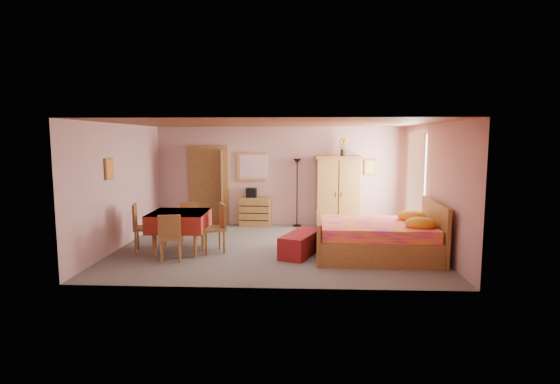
{
  "coord_description": "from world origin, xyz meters",
  "views": [
    {
      "loc": [
        0.53,
        -8.98,
        2.29
      ],
      "look_at": [
        0.1,
        0.3,
        1.15
      ],
      "focal_mm": 28.0,
      "sensor_mm": 36.0,
      "label": 1
    }
  ],
  "objects_px": {
    "floor_lamp": "(297,193)",
    "bed": "(376,228)",
    "stereo": "(251,193)",
    "chair_south": "(170,237)",
    "wardrobe": "(337,192)",
    "chair_west": "(146,227)",
    "sunflower_vase": "(343,147)",
    "chair_east": "(213,228)",
    "wall_mirror": "(256,167)",
    "chair_north": "(189,224)",
    "dining_table": "(180,232)",
    "bench": "(301,243)",
    "chest_of_drawers": "(255,212)"
  },
  "relations": [
    {
      "from": "wardrobe",
      "to": "chair_south",
      "type": "distance_m",
      "value": 4.73
    },
    {
      "from": "chair_east",
      "to": "wall_mirror",
      "type": "bearing_deg",
      "value": -35.66
    },
    {
      "from": "chair_west",
      "to": "bench",
      "type": "bearing_deg",
      "value": 74.52
    },
    {
      "from": "floor_lamp",
      "to": "chair_east",
      "type": "distance_m",
      "value": 3.24
    },
    {
      "from": "bench",
      "to": "chair_east",
      "type": "xyz_separation_m",
      "value": [
        -1.79,
        0.06,
        0.28
      ]
    },
    {
      "from": "chair_east",
      "to": "chair_west",
      "type": "bearing_deg",
      "value": 63.96
    },
    {
      "from": "chair_north",
      "to": "chest_of_drawers",
      "type": "bearing_deg",
      "value": -131.92
    },
    {
      "from": "stereo",
      "to": "chair_north",
      "type": "xyz_separation_m",
      "value": [
        -1.14,
        -2.02,
        -0.44
      ]
    },
    {
      "from": "wall_mirror",
      "to": "sunflower_vase",
      "type": "height_order",
      "value": "sunflower_vase"
    },
    {
      "from": "stereo",
      "to": "wardrobe",
      "type": "bearing_deg",
      "value": -2.82
    },
    {
      "from": "chair_west",
      "to": "dining_table",
      "type": "bearing_deg",
      "value": 73.94
    },
    {
      "from": "dining_table",
      "to": "chair_west",
      "type": "bearing_deg",
      "value": 177.65
    },
    {
      "from": "chest_of_drawers",
      "to": "floor_lamp",
      "type": "xyz_separation_m",
      "value": [
        1.1,
        0.04,
        0.51
      ]
    },
    {
      "from": "wardrobe",
      "to": "sunflower_vase",
      "type": "distance_m",
      "value": 1.16
    },
    {
      "from": "bed",
      "to": "chair_south",
      "type": "bearing_deg",
      "value": -170.4
    },
    {
      "from": "sunflower_vase",
      "to": "dining_table",
      "type": "xyz_separation_m",
      "value": [
        -3.52,
        -2.62,
        -1.67
      ]
    },
    {
      "from": "dining_table",
      "to": "bench",
      "type": "bearing_deg",
      "value": -1.6
    },
    {
      "from": "wall_mirror",
      "to": "chair_north",
      "type": "distance_m",
      "value": 2.76
    },
    {
      "from": "chair_east",
      "to": "stereo",
      "type": "bearing_deg",
      "value": -34.4
    },
    {
      "from": "bench",
      "to": "stereo",
      "type": "bearing_deg",
      "value": 115.12
    },
    {
      "from": "wall_mirror",
      "to": "chair_west",
      "type": "height_order",
      "value": "wall_mirror"
    },
    {
      "from": "sunflower_vase",
      "to": "stereo",
      "type": "bearing_deg",
      "value": 177.38
    },
    {
      "from": "chair_south",
      "to": "chair_east",
      "type": "xyz_separation_m",
      "value": [
        0.68,
        0.64,
        0.04
      ]
    },
    {
      "from": "wardrobe",
      "to": "chair_east",
      "type": "bearing_deg",
      "value": -138.87
    },
    {
      "from": "wardrobe",
      "to": "bench",
      "type": "xyz_separation_m",
      "value": [
        -0.93,
        -2.68,
        -0.71
      ]
    },
    {
      "from": "chair_west",
      "to": "wall_mirror",
      "type": "bearing_deg",
      "value": 131.92
    },
    {
      "from": "chair_east",
      "to": "bench",
      "type": "bearing_deg",
      "value": -116.5
    },
    {
      "from": "stereo",
      "to": "wall_mirror",
      "type": "bearing_deg",
      "value": 61.4
    },
    {
      "from": "floor_lamp",
      "to": "sunflower_vase",
      "type": "bearing_deg",
      "value": -5.97
    },
    {
      "from": "chair_south",
      "to": "wall_mirror",
      "type": "bearing_deg",
      "value": 57.29
    },
    {
      "from": "wardrobe",
      "to": "chair_west",
      "type": "bearing_deg",
      "value": -150.71
    },
    {
      "from": "wall_mirror",
      "to": "wardrobe",
      "type": "distance_m",
      "value": 2.25
    },
    {
      "from": "bed",
      "to": "chair_south",
      "type": "distance_m",
      "value": 3.95
    },
    {
      "from": "wall_mirror",
      "to": "chair_east",
      "type": "xyz_separation_m",
      "value": [
        -0.57,
        -2.91,
        -1.06
      ]
    },
    {
      "from": "chest_of_drawers",
      "to": "chair_south",
      "type": "height_order",
      "value": "chair_south"
    },
    {
      "from": "chair_north",
      "to": "chair_west",
      "type": "xyz_separation_m",
      "value": [
        -0.73,
        -0.67,
        0.05
      ]
    },
    {
      "from": "floor_lamp",
      "to": "bed",
      "type": "xyz_separation_m",
      "value": [
        1.56,
        -2.86,
        -0.34
      ]
    },
    {
      "from": "wall_mirror",
      "to": "bed",
      "type": "height_order",
      "value": "wall_mirror"
    },
    {
      "from": "chest_of_drawers",
      "to": "chair_east",
      "type": "height_order",
      "value": "chair_east"
    },
    {
      "from": "wall_mirror",
      "to": "wardrobe",
      "type": "xyz_separation_m",
      "value": [
        2.14,
        -0.29,
        -0.62
      ]
    },
    {
      "from": "bed",
      "to": "chair_south",
      "type": "relative_size",
      "value": 2.59
    },
    {
      "from": "bed",
      "to": "stereo",
      "type": "bearing_deg",
      "value": 136.07
    },
    {
      "from": "floor_lamp",
      "to": "bench",
      "type": "bearing_deg",
      "value": -87.7
    },
    {
      "from": "chest_of_drawers",
      "to": "bed",
      "type": "height_order",
      "value": "bed"
    },
    {
      "from": "stereo",
      "to": "bench",
      "type": "bearing_deg",
      "value": -64.88
    },
    {
      "from": "chest_of_drawers",
      "to": "chair_south",
      "type": "bearing_deg",
      "value": -107.82
    },
    {
      "from": "stereo",
      "to": "chair_south",
      "type": "relative_size",
      "value": 0.29
    },
    {
      "from": "sunflower_vase",
      "to": "chair_east",
      "type": "bearing_deg",
      "value": -137.17
    },
    {
      "from": "sunflower_vase",
      "to": "chair_north",
      "type": "relative_size",
      "value": 0.51
    },
    {
      "from": "chair_south",
      "to": "chair_west",
      "type": "xyz_separation_m",
      "value": [
        -0.72,
        0.68,
        0.04
      ]
    }
  ]
}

